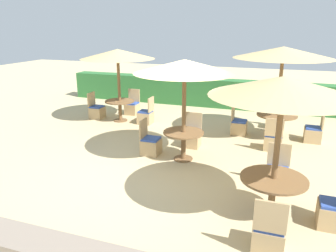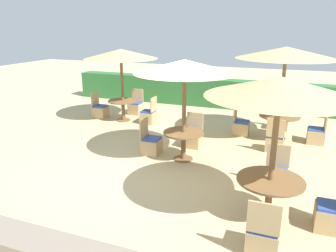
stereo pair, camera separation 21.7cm
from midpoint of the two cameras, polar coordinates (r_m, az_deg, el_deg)
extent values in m
plane|color=#C6B284|center=(7.76, -0.80, -7.60)|extent=(40.00, 40.00, 0.00)
cube|color=#2D6B33|center=(13.68, 9.60, 5.64)|extent=(13.00, 0.70, 1.13)
cylinder|color=brown|center=(7.94, 3.58, 2.22)|extent=(0.10, 0.10, 2.41)
cone|color=tan|center=(7.72, 3.74, 10.32)|extent=(2.41, 2.41, 0.32)
cylinder|color=brown|center=(8.33, 3.43, -5.73)|extent=(0.48, 0.48, 0.03)
cylinder|color=brown|center=(8.20, 3.47, -3.59)|extent=(0.12, 0.12, 0.69)
cylinder|color=brown|center=(8.08, 3.51, -1.16)|extent=(1.01, 1.01, 0.04)
cube|color=tan|center=(8.60, -2.15, -3.62)|extent=(0.46, 0.46, 0.40)
cube|color=#2D4CA8|center=(8.52, -2.17, -2.21)|extent=(0.42, 0.42, 0.05)
cube|color=tan|center=(8.52, -3.49, -0.35)|extent=(0.04, 0.46, 0.48)
cube|color=tan|center=(9.12, 4.99, -2.43)|extent=(0.46, 0.46, 0.40)
cube|color=#2D4CA8|center=(9.05, 5.02, -1.08)|extent=(0.42, 0.42, 0.05)
cube|color=tan|center=(9.16, 5.43, 0.87)|extent=(0.46, 0.04, 0.48)
cylinder|color=brown|center=(11.47, -7.44, 6.76)|extent=(0.10, 0.10, 2.41)
cone|color=tan|center=(11.32, -7.66, 12.36)|extent=(2.50, 2.50, 0.32)
cylinder|color=brown|center=(11.74, -7.22, 1.05)|extent=(0.48, 0.48, 0.03)
cylinder|color=brown|center=(11.66, -7.28, 2.61)|extent=(0.12, 0.12, 0.69)
cylinder|color=brown|center=(11.57, -7.35, 4.35)|extent=(1.03, 1.03, 0.04)
cube|color=tan|center=(11.27, -2.92, 1.46)|extent=(0.46, 0.46, 0.40)
cube|color=#2D4CA8|center=(11.21, -2.94, 2.56)|extent=(0.42, 0.42, 0.05)
cube|color=tan|center=(11.06, -1.96, 3.79)|extent=(0.04, 0.46, 0.48)
cube|color=tan|center=(12.20, -11.15, 2.38)|extent=(0.46, 0.46, 0.40)
cube|color=#2D4CA8|center=(12.15, -11.21, 3.41)|extent=(0.42, 0.42, 0.05)
cube|color=tan|center=(12.20, -12.12, 4.69)|extent=(0.04, 0.46, 0.48)
cube|color=tan|center=(12.51, -5.18, 3.00)|extent=(0.46, 0.46, 0.40)
cube|color=#2D4CA8|center=(12.45, -5.21, 4.01)|extent=(0.42, 0.42, 0.05)
cube|color=tan|center=(12.58, -4.82, 5.39)|extent=(0.46, 0.04, 0.48)
cylinder|color=brown|center=(10.03, 19.77, 4.96)|extent=(0.10, 0.10, 2.60)
cone|color=tan|center=(9.87, 20.50, 11.89)|extent=(2.79, 2.79, 0.32)
cylinder|color=brown|center=(10.36, 19.06, -2.00)|extent=(0.48, 0.48, 0.03)
cylinder|color=brown|center=(10.26, 19.23, -0.27)|extent=(0.12, 0.12, 0.68)
cylinder|color=brown|center=(10.17, 19.43, 1.68)|extent=(1.17, 1.17, 0.04)
cube|color=tan|center=(10.31, 24.85, -1.67)|extent=(0.46, 0.46, 0.40)
cube|color=#2D4CA8|center=(10.25, 25.00, -0.48)|extent=(0.42, 0.42, 0.05)
cube|color=tan|center=(10.20, 26.36, 0.81)|extent=(0.04, 0.46, 0.48)
cube|color=tan|center=(11.26, 19.49, 0.45)|extent=(0.46, 0.46, 0.40)
cube|color=#2D4CA8|center=(11.20, 19.61, 1.56)|extent=(0.42, 0.42, 0.05)
cube|color=tan|center=(11.34, 19.78, 3.11)|extent=(0.46, 0.04, 0.48)
cube|color=tan|center=(9.30, 18.69, -2.92)|extent=(0.46, 0.46, 0.40)
cube|color=#2D4CA8|center=(9.23, 18.82, -1.61)|extent=(0.42, 0.42, 0.05)
cube|color=tan|center=(8.95, 18.91, -0.41)|extent=(0.46, 0.04, 0.48)
cube|color=tan|center=(10.34, 13.23, -0.44)|extent=(0.46, 0.46, 0.40)
cube|color=#2D4CA8|center=(10.28, 13.31, 0.75)|extent=(0.42, 0.42, 0.05)
cube|color=tan|center=(10.23, 12.25, 2.30)|extent=(0.04, 0.46, 0.48)
cylinder|color=brown|center=(5.77, 18.88, -4.59)|extent=(0.10, 0.10, 2.41)
cone|color=tan|center=(5.47, 20.02, 6.44)|extent=(2.38, 2.38, 0.32)
cylinder|color=brown|center=(6.29, 17.81, -14.72)|extent=(0.48, 0.48, 0.03)
cylinder|color=brown|center=(6.13, 18.10, -12.07)|extent=(0.12, 0.12, 0.70)
cylinder|color=brown|center=(5.96, 18.43, -8.97)|extent=(1.15, 1.15, 0.04)
cube|color=tan|center=(5.37, 17.29, -18.40)|extent=(0.46, 0.46, 0.40)
cube|color=#2D4CA8|center=(5.24, 17.51, -16.39)|extent=(0.42, 0.42, 0.05)
cube|color=tan|center=(4.92, 17.61, -15.12)|extent=(0.46, 0.04, 0.48)
cube|color=tan|center=(6.26, 27.19, -14.09)|extent=(0.46, 0.46, 0.40)
cube|color=#2D4CA8|center=(6.16, 27.48, -12.29)|extent=(0.42, 0.42, 0.05)
cube|color=tan|center=(7.15, 19.03, -9.11)|extent=(0.46, 0.46, 0.40)
cube|color=#2D4CA8|center=(7.06, 19.21, -7.47)|extent=(0.42, 0.42, 0.05)
cube|color=tan|center=(7.15, 19.49, -4.86)|extent=(0.46, 0.04, 0.48)
camera|label=1|loc=(0.11, -89.22, 0.24)|focal=35.00mm
camera|label=2|loc=(0.11, 90.78, -0.24)|focal=35.00mm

